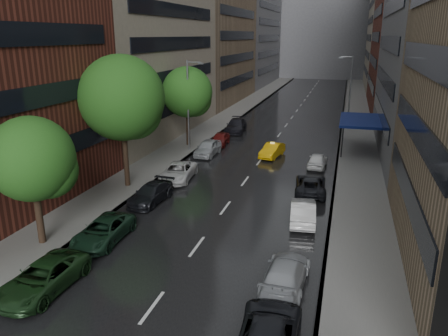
# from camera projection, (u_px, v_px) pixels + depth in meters

# --- Properties ---
(road) EXTENTS (14.00, 140.00, 0.01)m
(road) POSITION_uv_depth(u_px,v_px,m) (290.00, 120.00, 61.55)
(road) COLOR black
(road) RESTS_ON ground
(sidewalk_left) EXTENTS (4.00, 140.00, 0.15)m
(sidewalk_left) POSITION_uv_depth(u_px,v_px,m) (229.00, 116.00, 63.87)
(sidewalk_left) COLOR gray
(sidewalk_left) RESTS_ON ground
(sidewalk_right) EXTENTS (4.00, 140.00, 0.15)m
(sidewalk_right) POSITION_uv_depth(u_px,v_px,m) (356.00, 123.00, 59.18)
(sidewalk_right) COLOR gray
(sidewalk_right) RESTS_ON ground
(buildings_left) EXTENTS (8.00, 108.00, 38.00)m
(buildings_left) POSITION_uv_depth(u_px,v_px,m) (207.00, 5.00, 68.86)
(buildings_left) COLOR maroon
(buildings_left) RESTS_ON ground
(buildings_right) EXTENTS (8.05, 109.10, 36.00)m
(buildings_right) POSITION_uv_depth(u_px,v_px,m) (412.00, 8.00, 59.41)
(buildings_right) COLOR #937A5B
(buildings_right) RESTS_ON ground
(building_far) EXTENTS (40.00, 14.00, 32.00)m
(building_far) POSITION_uv_depth(u_px,v_px,m) (326.00, 18.00, 119.44)
(building_far) COLOR slate
(building_far) RESTS_ON ground
(tree_near) EXTENTS (4.66, 4.66, 7.42)m
(tree_near) POSITION_uv_depth(u_px,v_px,m) (32.00, 159.00, 23.54)
(tree_near) COLOR #382619
(tree_near) RESTS_ON ground
(tree_mid) EXTENTS (6.41, 6.41, 10.22)m
(tree_mid) POSITION_uv_depth(u_px,v_px,m) (122.00, 98.00, 32.42)
(tree_mid) COLOR #382619
(tree_mid) RESTS_ON ground
(tree_far) EXTENTS (5.29, 5.29, 8.44)m
(tree_far) POSITION_uv_depth(u_px,v_px,m) (187.00, 92.00, 45.47)
(tree_far) COLOR #382619
(tree_far) RESTS_ON ground
(taxi) EXTENTS (2.10, 4.26, 1.34)m
(taxi) POSITION_uv_depth(u_px,v_px,m) (272.00, 150.00, 42.71)
(taxi) COLOR #EEAE0C
(taxi) RESTS_ON ground
(parked_cars_left) EXTENTS (2.72, 41.67, 1.57)m
(parked_cars_left) POSITION_uv_depth(u_px,v_px,m) (182.00, 169.00, 36.74)
(parked_cars_left) COLOR #183417
(parked_cars_left) RESTS_ON ground
(parked_cars_right) EXTENTS (2.62, 29.31, 1.45)m
(parked_cars_right) POSITION_uv_depth(u_px,v_px,m) (300.00, 223.00, 26.15)
(parked_cars_right) COLOR black
(parked_cars_right) RESTS_ON ground
(street_lamp_left) EXTENTS (1.74, 0.22, 9.00)m
(street_lamp_left) POSITION_uv_depth(u_px,v_px,m) (189.00, 104.00, 43.72)
(street_lamp_left) COLOR gray
(street_lamp_left) RESTS_ON sidewalk_left
(street_lamp_right) EXTENTS (1.74, 0.22, 9.00)m
(street_lamp_right) POSITION_uv_depth(u_px,v_px,m) (349.00, 91.00, 53.51)
(street_lamp_right) COLOR gray
(street_lamp_right) RESTS_ON sidewalk_right
(awning) EXTENTS (4.00, 8.00, 3.12)m
(awning) POSITION_uv_depth(u_px,v_px,m) (360.00, 120.00, 44.49)
(awning) COLOR navy
(awning) RESTS_ON sidewalk_right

